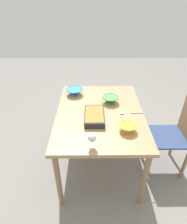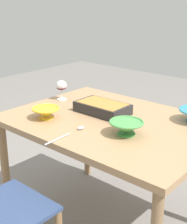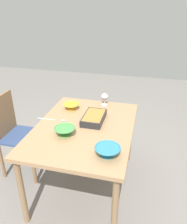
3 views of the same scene
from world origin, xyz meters
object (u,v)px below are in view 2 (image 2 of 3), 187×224
dining_table (112,132)px  wine_glass (61,87)px  casserole_dish (102,107)px  serving_spoon (72,132)px  mixing_bowl (46,112)px  small_bowl (126,127)px

dining_table → wine_glass: size_ratio=8.85×
casserole_dish → serving_spoon: casserole_dish is taller
serving_spoon → mixing_bowl: bearing=168.4°
dining_table → mixing_bowl: (-0.31, -0.24, 0.11)m
dining_table → casserole_dish: 0.17m
small_bowl → casserole_dish: bearing=149.7°
mixing_bowl → casserole_dish: bearing=57.8°
casserole_dish → mixing_bowl: size_ratio=1.99×
wine_glass → mixing_bowl: wine_glass is taller
wine_glass → small_bowl: size_ratio=0.75×
wine_glass → mixing_bowl: 0.38m
wine_glass → casserole_dish: bearing=-3.6°
wine_glass → small_bowl: bearing=-16.4°
serving_spoon → casserole_dish: bearing=103.6°
casserole_dish → small_bowl: bearing=-30.3°
casserole_dish → mixing_bowl: mixing_bowl is taller
small_bowl → dining_table: bearing=147.3°
mixing_bowl → small_bowl: (0.50, 0.11, 0.00)m
mixing_bowl → serving_spoon: 0.28m
dining_table → wine_glass: (-0.51, 0.08, 0.17)m
casserole_dish → small_bowl: size_ratio=1.78×
dining_table → mixing_bowl: size_ratio=7.44×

